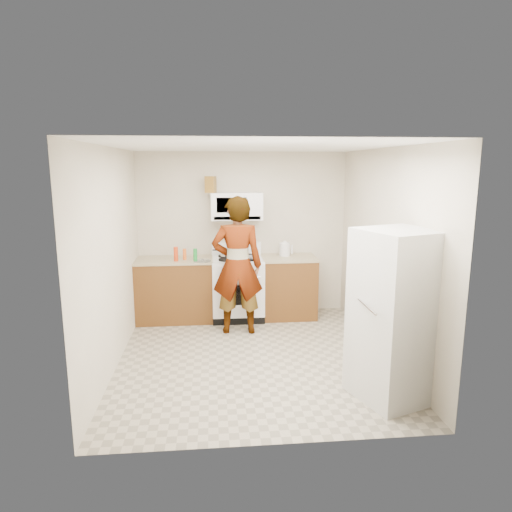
{
  "coord_description": "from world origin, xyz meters",
  "views": [
    {
      "loc": [
        -0.46,
        -5.2,
        2.29
      ],
      "look_at": [
        0.09,
        0.55,
        1.14
      ],
      "focal_mm": 32.0,
      "sensor_mm": 36.0,
      "label": 1
    }
  ],
  "objects": [
    {
      "name": "fridge",
      "position": [
        1.31,
        -1.09,
        0.85
      ],
      "size": [
        0.9,
        0.9,
        1.7
      ],
      "primitive_type": "cube",
      "rotation": [
        0.0,
        0.0,
        0.35
      ],
      "color": "beige",
      "rests_on": "floor"
    },
    {
      "name": "bottle_hot_sauce",
      "position": [
        -0.88,
        1.44,
        1.02
      ],
      "size": [
        0.05,
        0.05,
        0.16
      ],
      "primitive_type": "cylinder",
      "rotation": [
        0.0,
        0.0,
        0.0
      ],
      "color": "orange",
      "rests_on": "counter_left"
    },
    {
      "name": "counter_right",
      "position": [
        0.68,
        1.49,
        0.92
      ],
      "size": [
        0.82,
        0.64,
        0.03
      ],
      "primitive_type": "cube",
      "color": "#9A8D68",
      "rests_on": "cabinet_right"
    },
    {
      "name": "back_wall",
      "position": [
        0.0,
        1.79,
        1.25
      ],
      "size": [
        3.2,
        0.02,
        2.5
      ],
      "primitive_type": "cube",
      "color": "beige",
      "rests_on": "floor"
    },
    {
      "name": "broom",
      "position": [
        1.6,
        1.16,
        0.59
      ],
      "size": [
        0.15,
        0.24,
        1.17
      ],
      "primitive_type": "cylinder",
      "rotation": [
        0.14,
        -0.14,
        0.26
      ],
      "color": "silver",
      "rests_on": "floor"
    },
    {
      "name": "bottle_spray",
      "position": [
        -1.0,
        1.33,
        1.04
      ],
      "size": [
        0.07,
        0.07,
        0.21
      ],
      "primitive_type": "cylinder",
      "rotation": [
        0.0,
        0.0,
        0.24
      ],
      "color": "red",
      "rests_on": "counter_left"
    },
    {
      "name": "kettle",
      "position": [
        0.63,
        1.58,
        1.03
      ],
      "size": [
        0.2,
        0.2,
        0.2
      ],
      "primitive_type": "cylinder",
      "rotation": [
        0.0,
        0.0,
        -0.21
      ],
      "color": "silver",
      "rests_on": "counter_right"
    },
    {
      "name": "microwave",
      "position": [
        -0.1,
        1.61,
        1.7
      ],
      "size": [
        0.76,
        0.38,
        0.4
      ],
      "primitive_type": "cube",
      "color": "white",
      "rests_on": "back_wall"
    },
    {
      "name": "bottle_green_cap",
      "position": [
        -0.72,
        1.3,
        1.03
      ],
      "size": [
        0.06,
        0.06,
        0.18
      ],
      "primitive_type": "cylinder",
      "rotation": [
        0.0,
        0.0,
        0.12
      ],
      "color": "#18892E",
      "rests_on": "counter_left"
    },
    {
      "name": "person",
      "position": [
        -0.14,
        0.88,
        0.95
      ],
      "size": [
        0.71,
        0.48,
        1.9
      ],
      "primitive_type": "imported",
      "rotation": [
        0.0,
        0.0,
        3.1
      ],
      "color": "tan",
      "rests_on": "floor"
    },
    {
      "name": "cabinet_right",
      "position": [
        0.68,
        1.49,
        0.45
      ],
      "size": [
        0.8,
        0.62,
        0.9
      ],
      "primitive_type": "cube",
      "color": "brown",
      "rests_on": "floor"
    },
    {
      "name": "gas_range",
      "position": [
        -0.1,
        1.48,
        0.49
      ],
      "size": [
        0.76,
        0.65,
        1.13
      ],
      "color": "white",
      "rests_on": "floor"
    },
    {
      "name": "jug",
      "position": [
        -0.48,
        1.57,
        2.02
      ],
      "size": [
        0.17,
        0.17,
        0.24
      ],
      "primitive_type": "cube",
      "rotation": [
        0.0,
        0.0,
        -0.3
      ],
      "color": "brown",
      "rests_on": "microwave"
    },
    {
      "name": "floor",
      "position": [
        0.0,
        0.0,
        0.0
      ],
      "size": [
        3.6,
        3.6,
        0.0
      ],
      "primitive_type": "plane",
      "color": "gray",
      "rests_on": "ground"
    },
    {
      "name": "right_wall",
      "position": [
        1.59,
        0.0,
        1.25
      ],
      "size": [
        0.02,
        3.6,
        2.5
      ],
      "primitive_type": "cube",
      "color": "beige",
      "rests_on": "floor"
    },
    {
      "name": "cabinet_left",
      "position": [
        -1.04,
        1.49,
        0.45
      ],
      "size": [
        1.12,
        0.62,
        0.9
      ],
      "primitive_type": "cube",
      "color": "brown",
      "rests_on": "floor"
    },
    {
      "name": "tray",
      "position": [
        0.04,
        1.37,
        0.96
      ],
      "size": [
        0.27,
        0.19,
        0.05
      ],
      "primitive_type": "cube",
      "rotation": [
        0.0,
        0.0,
        0.1
      ],
      "color": "white",
      "rests_on": "gas_range"
    },
    {
      "name": "pot_lid",
      "position": [
        -0.62,
        1.29,
        0.94
      ],
      "size": [
        0.27,
        0.27,
        0.01
      ],
      "primitive_type": "cylinder",
      "rotation": [
        0.0,
        0.0,
        -0.09
      ],
      "color": "white",
      "rests_on": "counter_left"
    },
    {
      "name": "counter_left",
      "position": [
        -1.04,
        1.49,
        0.92
      ],
      "size": [
        1.14,
        0.64,
        0.03
      ],
      "primitive_type": "cube",
      "color": "#9A8D68",
      "rests_on": "cabinet_left"
    },
    {
      "name": "saucepan",
      "position": [
        -0.26,
        1.58,
        1.01
      ],
      "size": [
        0.24,
        0.24,
        0.11
      ],
      "primitive_type": "cylinder",
      "rotation": [
        0.0,
        0.0,
        0.26
      ],
      "color": "silver",
      "rests_on": "gas_range"
    }
  ]
}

